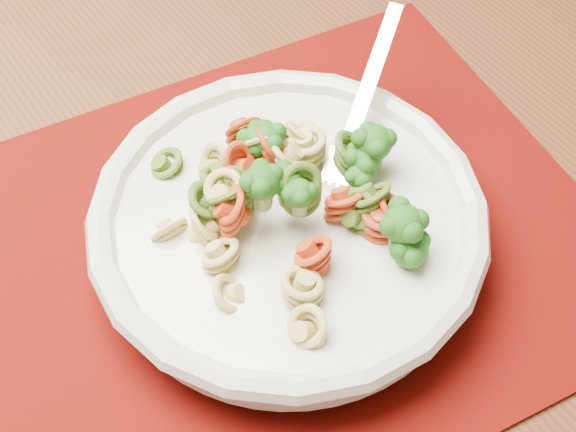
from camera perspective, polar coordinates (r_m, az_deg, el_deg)
name	(u,v)px	position (r m, az deg, el deg)	size (l,w,h in m)	color
dining_table	(282,239)	(0.71, -0.42, -1.68)	(1.44, 1.12, 0.70)	#5A2D19
placemat	(263,252)	(0.58, -1.79, -2.57)	(0.48, 0.37, 0.00)	#530303
pasta_bowl	(288,224)	(0.55, 0.00, -0.56)	(0.27, 0.27, 0.05)	beige
pasta_broccoli_heap	(288,211)	(0.54, 0.00, 0.38)	(0.23, 0.23, 0.06)	tan
fork	(340,166)	(0.56, 3.73, 3.54)	(0.19, 0.02, 0.01)	silver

